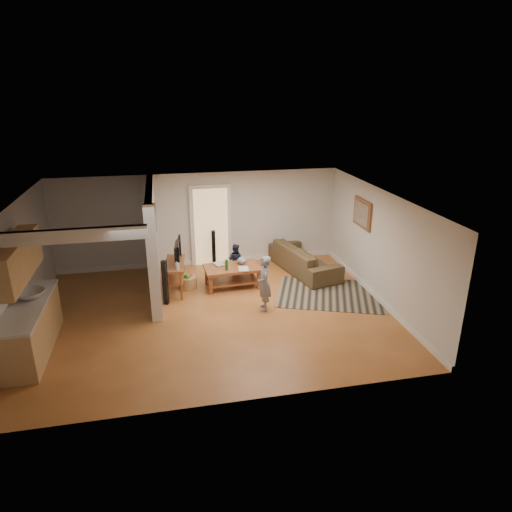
% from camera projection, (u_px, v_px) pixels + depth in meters
% --- Properties ---
extents(ground, '(7.50, 7.50, 0.00)m').
position_uv_depth(ground, '(215.00, 313.00, 9.84)').
color(ground, brown).
rests_on(ground, ground).
extents(room_shell, '(7.54, 6.02, 2.52)m').
position_uv_depth(room_shell, '(159.00, 246.00, 9.51)').
color(room_shell, silver).
rests_on(room_shell, ground).
extents(area_rug, '(2.92, 2.53, 0.01)m').
position_uv_depth(area_rug, '(330.00, 294.00, 10.73)').
color(area_rug, black).
rests_on(area_rug, ground).
extents(sofa, '(1.44, 2.50, 0.69)m').
position_uv_depth(sofa, '(304.00, 271.00, 12.07)').
color(sofa, '#453E22').
rests_on(sofa, ground).
extents(coffee_table, '(1.36, 0.84, 0.78)m').
position_uv_depth(coffee_table, '(233.00, 271.00, 11.02)').
color(coffee_table, brown).
rests_on(coffee_table, ground).
extents(tv_console, '(0.54, 1.19, 1.00)m').
position_uv_depth(tv_console, '(175.00, 265.00, 10.65)').
color(tv_console, brown).
rests_on(tv_console, ground).
extents(speaker_left, '(0.14, 0.14, 1.04)m').
position_uv_depth(speaker_left, '(165.00, 283.00, 10.08)').
color(speaker_left, black).
rests_on(speaker_left, ground).
extents(speaker_right, '(0.11, 0.11, 1.02)m').
position_uv_depth(speaker_right, '(214.00, 249.00, 12.19)').
color(speaker_right, black).
rests_on(speaker_right, ground).
extents(toy_basket, '(0.44, 0.44, 0.39)m').
position_uv_depth(toy_basket, '(188.00, 282.00, 11.02)').
color(toy_basket, '#9E7444').
rests_on(toy_basket, ground).
extents(child, '(0.34, 0.48, 1.24)m').
position_uv_depth(child, '(264.00, 309.00, 10.00)').
color(child, gray).
rests_on(child, ground).
extents(toddler, '(0.52, 0.50, 0.85)m').
position_uv_depth(toddler, '(236.00, 275.00, 11.79)').
color(toddler, '#1E243F').
rests_on(toddler, ground).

